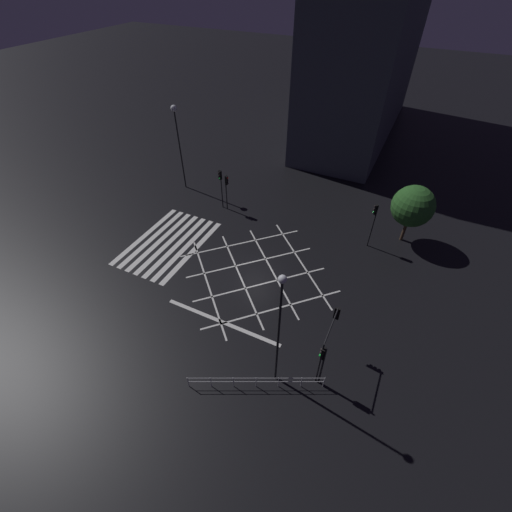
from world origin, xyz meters
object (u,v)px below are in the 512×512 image
Objects in this scene: traffic_light_ne_cross at (322,359)px; traffic_light_sw_cross at (227,186)px; street_tree_near at (413,206)px; traffic_light_sw_main at (221,182)px; street_lamp_east at (177,127)px; traffic_light_ne_main at (330,333)px; traffic_light_nw_cross at (374,217)px; street_lamp_west at (279,320)px.

traffic_light_ne_cross is 0.95× the size of traffic_light_sw_cross.
traffic_light_ne_cross is 17.29m from street_tree_near.
traffic_light_sw_main is 1.11× the size of traffic_light_sw_cross.
street_lamp_east reaches higher than traffic_light_sw_main.
traffic_light_nw_cross is at bearing 0.25° from traffic_light_ne_main.
traffic_light_sw_cross is at bearing -44.65° from traffic_light_ne_cross.
street_lamp_east is at bearing -3.76° from traffic_light_nw_cross.
traffic_light_nw_cross is at bearing -50.47° from street_tree_near.
street_tree_near is at bearing 164.20° from street_lamp_west.
traffic_light_sw_cross is at bearing -141.75° from street_lamp_west.
traffic_light_sw_cross is (0.01, 0.68, -0.29)m from traffic_light_sw_main.
street_tree_near is (-17.98, 5.09, -2.21)m from street_lamp_west.
street_tree_near reaches higher than traffic_light_ne_main.
traffic_light_nw_cross is (-0.43, 14.38, 0.38)m from traffic_light_sw_cross.
street_lamp_east is 0.98× the size of street_lamp_west.
traffic_light_ne_cross is at bearing -176.65° from traffic_light_ne_main.
traffic_light_ne_main is 4.52m from street_lamp_west.
traffic_light_ne_main reaches higher than traffic_light_ne_cross.
traffic_light_nw_cross is 21.33m from street_lamp_east.
street_tree_near is at bearing -140.47° from traffic_light_nw_cross.
street_lamp_east is 23.94m from street_tree_near.
street_lamp_east reaches higher than traffic_light_sw_cross.
street_lamp_west is at bearing 20.30° from traffic_light_ne_cross.
traffic_light_ne_cross is 20.43m from traffic_light_sw_cross.
traffic_light_sw_cross is at bearing 89.10° from traffic_light_sw_main.
traffic_light_ne_cross is 0.40× the size of street_lamp_west.
traffic_light_ne_cross is 0.66× the size of street_tree_near.
street_lamp_east is 1.64× the size of street_tree_near.
traffic_light_sw_main is at bearing 1.59° from traffic_light_nw_cross.
traffic_light_ne_main is at bearing -41.42° from traffic_light_sw_cross.
street_lamp_west is at bearing 47.46° from street_lamp_east.
street_tree_near is (-17.06, 2.60, 1.08)m from traffic_light_ne_cross.
traffic_light_sw_main is 0.97× the size of traffic_light_nw_cross.
traffic_light_nw_cross is 0.48× the size of street_lamp_west.
traffic_light_sw_cross is at bearing 48.58° from traffic_light_ne_main.
street_tree_near is (-15.44, 2.69, 0.66)m from traffic_light_ne_main.
street_lamp_west is at bearing 136.69° from traffic_light_ne_main.
street_lamp_west is 1.66× the size of street_tree_near.
traffic_light_sw_cross is at bearing 1.71° from traffic_light_nw_cross.
traffic_light_sw_main is 15.07m from traffic_light_nw_cross.
traffic_light_sw_main is 1.17× the size of traffic_light_ne_cross.
traffic_light_ne_main is 0.74× the size of street_tree_near.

